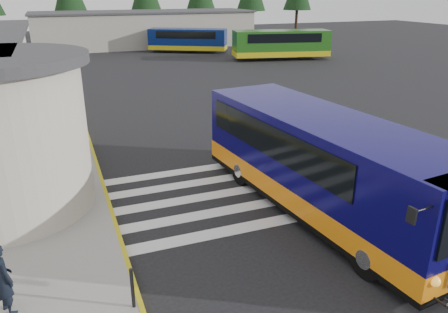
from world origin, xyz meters
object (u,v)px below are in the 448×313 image
object	(u,v)px
bollard	(132,288)
far_bus_a	(188,39)
transit_bus	(324,168)
pedestrian_a	(3,279)
far_bus_b	(281,43)

from	to	relation	value
bollard	far_bus_a	xyz separation A→B (m)	(13.49, 40.29, 0.80)
transit_bus	pedestrian_a	xyz separation A→B (m)	(-9.02, -1.78, -0.49)
pedestrian_a	far_bus_a	xyz separation A→B (m)	(16.03, 39.45, 0.45)
far_bus_a	far_bus_b	world-z (taller)	far_bus_b
transit_bus	far_bus_a	xyz separation A→B (m)	(7.01, 37.67, -0.03)
pedestrian_a	far_bus_b	distance (m)	38.64
far_bus_a	far_bus_b	distance (m)	11.14
transit_bus	far_bus_b	size ratio (longest dim) A/B	1.12
transit_bus	far_bus_b	bearing A→B (deg)	57.94
pedestrian_a	far_bus_a	world-z (taller)	far_bus_a
transit_bus	far_bus_b	distance (m)	32.38
pedestrian_a	bollard	xyz separation A→B (m)	(2.54, -0.84, -0.35)
far_bus_b	transit_bus	bearing A→B (deg)	166.22
far_bus_a	far_bus_b	size ratio (longest dim) A/B	0.87
bollard	far_bus_a	bearing A→B (deg)	71.49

